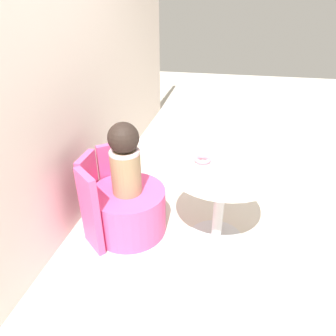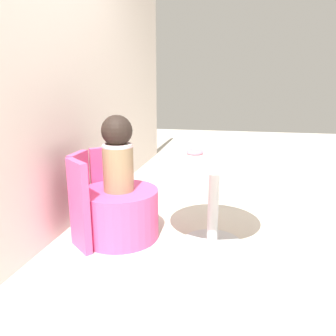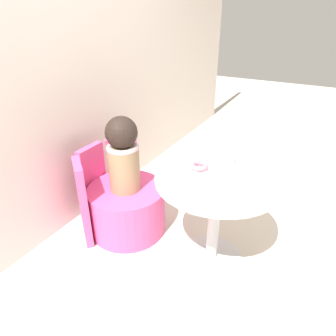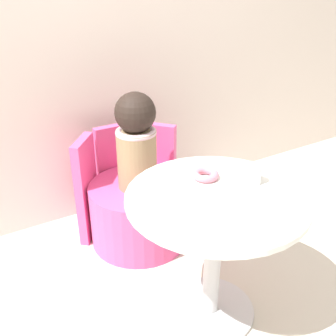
{
  "view_description": "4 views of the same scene",
  "coord_description": "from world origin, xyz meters",
  "px_view_note": "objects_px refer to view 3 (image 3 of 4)",
  "views": [
    {
      "loc": [
        -1.68,
        -0.03,
        1.59
      ],
      "look_at": [
        0.06,
        0.34,
        0.59
      ],
      "focal_mm": 32.0,
      "sensor_mm": 36.0,
      "label": 1
    },
    {
      "loc": [
        -2.06,
        -0.16,
        1.1
      ],
      "look_at": [
        0.02,
        0.28,
        0.55
      ],
      "focal_mm": 35.0,
      "sensor_mm": 36.0,
      "label": 2
    },
    {
      "loc": [
        -1.39,
        -0.51,
        1.5
      ],
      "look_at": [
        0.08,
        0.32,
        0.6
      ],
      "focal_mm": 32.0,
      "sensor_mm": 36.0,
      "label": 3
    },
    {
      "loc": [
        -0.8,
        -1.08,
        1.43
      ],
      "look_at": [
        0.08,
        0.36,
        0.59
      ],
      "focal_mm": 42.0,
      "sensor_mm": 36.0,
      "label": 4
    }
  ],
  "objects_px": {
    "round_table": "(216,199)",
    "cup": "(228,158)",
    "donut": "(199,166)",
    "child_figure": "(123,154)",
    "tub_chair": "(127,209)"
  },
  "relations": [
    {
      "from": "round_table",
      "to": "cup",
      "type": "height_order",
      "value": "cup"
    },
    {
      "from": "donut",
      "to": "child_figure",
      "type": "bearing_deg",
      "value": 96.79
    },
    {
      "from": "tub_chair",
      "to": "donut",
      "type": "xyz_separation_m",
      "value": [
        0.06,
        -0.53,
        0.47
      ]
    },
    {
      "from": "round_table",
      "to": "donut",
      "type": "xyz_separation_m",
      "value": [
        0.05,
        0.14,
        0.17
      ]
    },
    {
      "from": "round_table",
      "to": "tub_chair",
      "type": "relative_size",
      "value": 1.32
    },
    {
      "from": "child_figure",
      "to": "round_table",
      "type": "bearing_deg",
      "value": -88.45
    },
    {
      "from": "cup",
      "to": "donut",
      "type": "bearing_deg",
      "value": 137.1
    },
    {
      "from": "tub_chair",
      "to": "child_figure",
      "type": "height_order",
      "value": "child_figure"
    },
    {
      "from": "round_table",
      "to": "donut",
      "type": "relative_size",
      "value": 6.37
    },
    {
      "from": "round_table",
      "to": "donut",
      "type": "bearing_deg",
      "value": 72.14
    },
    {
      "from": "round_table",
      "to": "donut",
      "type": "height_order",
      "value": "donut"
    },
    {
      "from": "tub_chair",
      "to": "cup",
      "type": "bearing_deg",
      "value": -72.67
    },
    {
      "from": "tub_chair",
      "to": "cup",
      "type": "height_order",
      "value": "cup"
    },
    {
      "from": "cup",
      "to": "round_table",
      "type": "bearing_deg",
      "value": -178.22
    },
    {
      "from": "child_figure",
      "to": "cup",
      "type": "bearing_deg",
      "value": -72.67
    }
  ]
}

